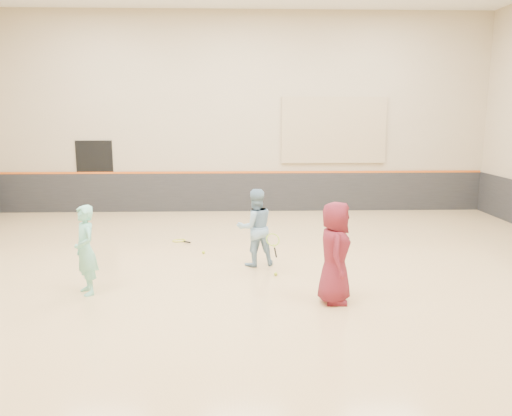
{
  "coord_description": "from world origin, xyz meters",
  "views": [
    {
      "loc": [
        -0.09,
        -9.34,
        3.0
      ],
      "look_at": [
        0.23,
        0.4,
        1.15
      ],
      "focal_mm": 35.0,
      "sensor_mm": 36.0,
      "label": 1
    }
  ],
  "objects_px": {
    "young_man": "(335,253)",
    "instructor": "(255,227)",
    "girl": "(86,250)",
    "spare_racket": "(179,239)"
  },
  "relations": [
    {
      "from": "young_man",
      "to": "instructor",
      "type": "bearing_deg",
      "value": 38.02
    },
    {
      "from": "instructor",
      "to": "young_man",
      "type": "xyz_separation_m",
      "value": [
        1.21,
        -2.03,
        0.05
      ]
    },
    {
      "from": "girl",
      "to": "instructor",
      "type": "relative_size",
      "value": 0.98
    },
    {
      "from": "instructor",
      "to": "spare_racket",
      "type": "relative_size",
      "value": 2.12
    },
    {
      "from": "girl",
      "to": "spare_racket",
      "type": "distance_m",
      "value": 3.72
    },
    {
      "from": "girl",
      "to": "young_man",
      "type": "height_order",
      "value": "young_man"
    },
    {
      "from": "young_man",
      "to": "spare_racket",
      "type": "distance_m",
      "value": 5.04
    },
    {
      "from": "girl",
      "to": "young_man",
      "type": "bearing_deg",
      "value": 50.09
    },
    {
      "from": "girl",
      "to": "spare_racket",
      "type": "relative_size",
      "value": 2.07
    },
    {
      "from": "instructor",
      "to": "spare_racket",
      "type": "distance_m",
      "value": 2.74
    }
  ]
}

